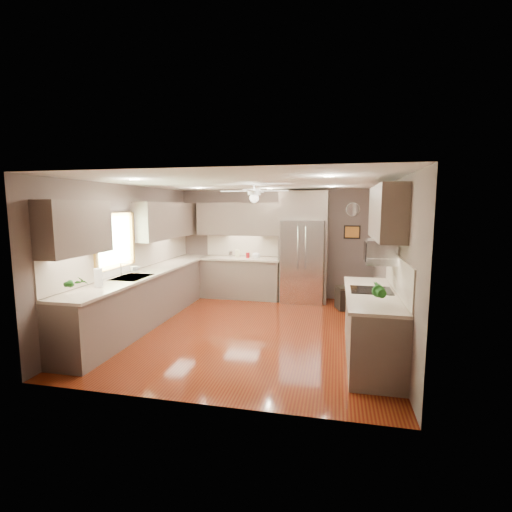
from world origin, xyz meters
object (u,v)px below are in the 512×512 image
at_px(bowl, 256,257).
at_px(refrigerator, 303,249).
at_px(potted_plant_left, 77,283).
at_px(potted_plant_right, 378,290).
at_px(canister_c, 237,254).
at_px(canister_d, 248,255).
at_px(canister_b, 231,254).
at_px(microwave, 380,251).
at_px(soap_bottle, 135,268).
at_px(stool, 346,298).
at_px(paper_towel, 98,278).

relative_size(bowl, refrigerator, 0.08).
xyz_separation_m(potted_plant_left, potted_plant_right, (3.88, 0.32, 0.01)).
relative_size(potted_plant_left, bowl, 1.64).
relative_size(canister_c, canister_d, 1.31).
distance_m(canister_d, potted_plant_left, 4.21).
height_order(canister_b, refrigerator, refrigerator).
distance_m(canister_c, potted_plant_left, 4.18).
bearing_deg(refrigerator, microwave, -63.91).
bearing_deg(potted_plant_right, canister_c, 126.62).
distance_m(canister_c, bowl, 0.45).
xyz_separation_m(soap_bottle, microwave, (4.10, -0.39, 0.45)).
bearing_deg(stool, potted_plant_left, -136.36).
xyz_separation_m(refrigerator, stool, (0.95, -0.51, -0.95)).
height_order(canister_c, stool, canister_c).
bearing_deg(stool, canister_b, 167.95).
relative_size(potted_plant_right, microwave, 0.64).
height_order(potted_plant_right, refrigerator, refrigerator).
bearing_deg(canister_b, paper_towel, -105.63).
distance_m(potted_plant_left, bowl, 4.30).
bearing_deg(canister_c, refrigerator, -2.54).
distance_m(bowl, stool, 2.23).
distance_m(canister_d, microwave, 3.80).
relative_size(canister_d, soap_bottle, 0.76).
bearing_deg(refrigerator, potted_plant_left, -123.98).
xyz_separation_m(canister_d, potted_plant_left, (-1.39, -3.97, 0.10)).
distance_m(stool, paper_towel, 4.76).
distance_m(canister_c, microwave, 4.01).
distance_m(soap_bottle, potted_plant_right, 4.20).
relative_size(refrigerator, stool, 5.14).
relative_size(canister_c, potted_plant_right, 0.49).
bearing_deg(paper_towel, stool, 39.36).
height_order(canister_c, paper_towel, paper_towel).
relative_size(canister_b, potted_plant_left, 0.44).
bearing_deg(canister_c, potted_plant_right, -53.38).
bearing_deg(stool, canister_d, 166.60).
xyz_separation_m(soap_bottle, paper_towel, (0.09, -1.16, 0.05)).
bearing_deg(canister_b, refrigerator, -1.91).
bearing_deg(potted_plant_left, soap_bottle, 93.72).
bearing_deg(potted_plant_right, microwave, 83.53).
xyz_separation_m(canister_c, refrigerator, (1.53, -0.07, 0.16)).
relative_size(microwave, stool, 1.15).
bearing_deg(soap_bottle, canister_b, 65.48).
bearing_deg(paper_towel, canister_d, 68.14).
distance_m(canister_b, canister_d, 0.42).
height_order(microwave, paper_towel, microwave).
bearing_deg(microwave, stool, 99.73).
bearing_deg(canister_d, bowl, 6.13).
xyz_separation_m(canister_d, microwave, (2.60, -2.73, 0.48)).
height_order(canister_b, canister_c, canister_c).
bearing_deg(potted_plant_left, canister_b, 76.31).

